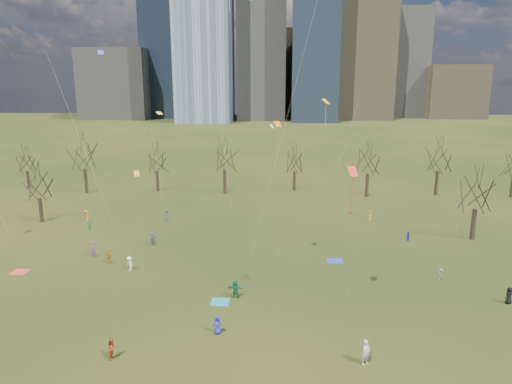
# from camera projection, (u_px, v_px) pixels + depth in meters

# --- Properties ---
(ground) EXTENTS (500.00, 500.00, 0.00)m
(ground) POSITION_uv_depth(u_px,v_px,m) (248.00, 302.00, 39.51)
(ground) COLOR black
(ground) RESTS_ON ground
(downtown_skyline) EXTENTS (212.50, 78.00, 118.00)m
(downtown_skyline) POSITION_uv_depth(u_px,v_px,m) (273.00, 43.00, 235.13)
(downtown_skyline) COLOR slate
(downtown_skyline) RESTS_ON ground
(bare_tree_row) EXTENTS (113.04, 29.80, 9.50)m
(bare_tree_row) POSITION_uv_depth(u_px,v_px,m) (264.00, 161.00, 74.24)
(bare_tree_row) COLOR black
(bare_tree_row) RESTS_ON ground
(blanket_teal) EXTENTS (1.60, 1.50, 0.03)m
(blanket_teal) POSITION_uv_depth(u_px,v_px,m) (220.00, 302.00, 39.56)
(blanket_teal) COLOR teal
(blanket_teal) RESTS_ON ground
(blanket_navy) EXTENTS (1.60, 1.50, 0.03)m
(blanket_navy) POSITION_uv_depth(u_px,v_px,m) (335.00, 261.00, 48.69)
(blanket_navy) COLOR #2738B9
(blanket_navy) RESTS_ON ground
(blanket_crimson) EXTENTS (1.60, 1.50, 0.03)m
(blanket_crimson) POSITION_uv_depth(u_px,v_px,m) (20.00, 272.00, 45.88)
(blanket_crimson) COLOR red
(blanket_crimson) RESTS_ON ground
(person_0) EXTENTS (0.72, 0.48, 1.45)m
(person_0) POSITION_uv_depth(u_px,v_px,m) (218.00, 325.00, 34.43)
(person_0) COLOR #2829B0
(person_0) RESTS_ON ground
(person_1) EXTENTS (0.78, 0.73, 1.79)m
(person_1) POSITION_uv_depth(u_px,v_px,m) (366.00, 352.00, 30.63)
(person_1) COLOR silver
(person_1) RESTS_ON ground
(person_2) EXTENTS (0.62, 0.77, 1.52)m
(person_2) POSITION_uv_depth(u_px,v_px,m) (112.00, 349.00, 31.31)
(person_2) COLOR #AB3F18
(person_2) RESTS_ON ground
(person_3) EXTENTS (0.49, 0.82, 1.25)m
(person_3) POSITION_uv_depth(u_px,v_px,m) (441.00, 274.00, 43.77)
(person_3) COLOR slate
(person_3) RESTS_ON ground
(person_4) EXTENTS (0.99, 0.77, 1.57)m
(person_4) POSITION_uv_depth(u_px,v_px,m) (109.00, 256.00, 47.87)
(person_4) COLOR orange
(person_4) RESTS_ON ground
(person_5) EXTENTS (1.58, 0.55, 1.69)m
(person_5) POSITION_uv_depth(u_px,v_px,m) (236.00, 289.00, 40.20)
(person_5) COLOR #1A7948
(person_5) RESTS_ON ground
(person_6) EXTENTS (0.88, 0.76, 1.52)m
(person_6) POSITION_uv_depth(u_px,v_px,m) (509.00, 295.00, 39.13)
(person_6) COLOR black
(person_6) RESTS_ON ground
(person_7) EXTENTS (0.55, 0.74, 1.85)m
(person_7) POSITION_uv_depth(u_px,v_px,m) (93.00, 249.00, 49.61)
(person_7) COLOR #83468D
(person_7) RESTS_ON ground
(person_8) EXTENTS (0.69, 0.69, 1.13)m
(person_8) POSITION_uv_depth(u_px,v_px,m) (408.00, 237.00, 54.70)
(person_8) COLOR #2D2AB6
(person_8) RESTS_ON ground
(person_9) EXTENTS (1.07, 1.10, 1.51)m
(person_9) POSITION_uv_depth(u_px,v_px,m) (130.00, 263.00, 46.10)
(person_9) COLOR white
(person_9) RESTS_ON ground
(person_11) EXTENTS (1.04, 1.52, 1.57)m
(person_11) POSITION_uv_depth(u_px,v_px,m) (153.00, 239.00, 53.35)
(person_11) COLOR slate
(person_11) RESTS_ON ground
(person_12) EXTENTS (0.72, 0.85, 1.47)m
(person_12) POSITION_uv_depth(u_px,v_px,m) (370.00, 216.00, 62.50)
(person_12) COLOR orange
(person_12) RESTS_ON ground
(person_13) EXTENTS (0.48, 0.61, 1.47)m
(person_13) POSITION_uv_depth(u_px,v_px,m) (90.00, 224.00, 58.94)
(person_13) COLOR #197260
(person_13) RESTS_ON ground
(person_14) EXTENTS (0.69, 0.87, 1.76)m
(person_14) POSITION_uv_depth(u_px,v_px,m) (167.00, 216.00, 61.93)
(person_14) COLOR slate
(person_14) RESTS_ON ground
(person_15) EXTENTS (1.18, 1.14, 1.62)m
(person_15) POSITION_uv_depth(u_px,v_px,m) (86.00, 216.00, 62.56)
(person_15) COLOR orange
(person_15) RESTS_ON ground
(kites_airborne) EXTENTS (71.85, 39.90, 29.93)m
(kites_airborne) POSITION_uv_depth(u_px,v_px,m) (260.00, 141.00, 47.25)
(kites_airborne) COLOR orange
(kites_airborne) RESTS_ON ground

